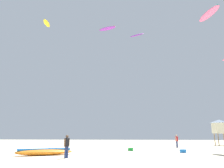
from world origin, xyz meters
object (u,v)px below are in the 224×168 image
object	(u,v)px
kite_grounded_near	(44,152)
kite_aloft_0	(107,29)
person_foreground	(67,144)
person_midground	(177,140)
kite_aloft_1	(209,14)
kite_aloft_2	(137,35)
cooler_box	(183,151)
lifeguard_tower	(220,126)
gear_bag	(131,149)
kite_aloft_5	(47,23)

from	to	relation	value
kite_grounded_near	kite_aloft_0	distance (m)	31.38
person_foreground	person_midground	world-z (taller)	person_foreground
person_midground	kite_aloft_1	distance (m)	18.92
kite_aloft_2	kite_aloft_1	bearing A→B (deg)	-59.67
cooler_box	person_foreground	bearing A→B (deg)	-150.82
kite_aloft_0	kite_aloft_1	bearing A→B (deg)	-34.02
kite_aloft_0	kite_aloft_2	size ratio (longest dim) A/B	1.07
lifeguard_tower	cooler_box	bearing A→B (deg)	-123.37
gear_bag	kite_aloft_5	xyz separation A→B (m)	(-11.04, 1.10, 16.29)
person_foreground	kite_aloft_5	xyz separation A→B (m)	(-6.16, 8.73, 15.46)
kite_grounded_near	lifeguard_tower	world-z (taller)	lifeguard_tower
gear_bag	kite_aloft_2	size ratio (longest dim) A/B	0.15
person_midground	lifeguard_tower	xyz separation A→B (m)	(8.53, 6.32, 2.07)
kite_aloft_1	kite_aloft_5	size ratio (longest dim) A/B	2.22
kite_grounded_near	lifeguard_tower	bearing A→B (deg)	39.64
cooler_box	kite_aloft_0	distance (m)	30.50
person_midground	kite_aloft_2	world-z (taller)	kite_aloft_2
person_foreground	lifeguard_tower	xyz separation A→B (m)	(19.81, 20.54, 2.06)
kite_grounded_near	cooler_box	distance (m)	12.95
cooler_box	kite_aloft_2	size ratio (longest dim) A/B	0.15
cooler_box	gear_bag	bearing A→B (deg)	157.60
gear_bag	kite_aloft_0	distance (m)	28.15
person_midground	kite_aloft_0	distance (m)	26.24
lifeguard_tower	kite_aloft_2	size ratio (longest dim) A/B	1.14
cooler_box	kite_aloft_1	xyz separation A→B (m)	(6.84, 6.76, 18.83)
kite_aloft_0	kite_aloft_2	xyz separation A→B (m)	(6.38, 5.83, 1.17)
lifeguard_tower	kite_aloft_5	size ratio (longest dim) A/B	2.00
kite_aloft_0	gear_bag	bearing A→B (deg)	-74.67
cooler_box	kite_aloft_1	distance (m)	21.15
gear_bag	cooler_box	bearing A→B (deg)	-22.40
kite_grounded_near	gear_bag	size ratio (longest dim) A/B	8.60
kite_grounded_near	cooler_box	bearing A→B (deg)	15.74
kite_grounded_near	kite_aloft_2	distance (m)	37.43
kite_aloft_2	gear_bag	bearing A→B (deg)	-95.61
person_midground	kite_grounded_near	bearing A→B (deg)	-102.22
kite_aloft_2	kite_aloft_5	size ratio (longest dim) A/B	1.76
cooler_box	kite_aloft_1	bearing A→B (deg)	44.64
kite_aloft_1	cooler_box	bearing A→B (deg)	-135.36
kite_aloft_0	kite_aloft_5	distance (m)	17.36
person_midground	cooler_box	distance (m)	8.82
person_foreground	kite_aloft_0	xyz separation A→B (m)	(0.60, 23.22, 22.21)
person_foreground	cooler_box	world-z (taller)	person_foreground
kite_grounded_near	gear_bag	bearing A→B (deg)	37.08
gear_bag	kite_grounded_near	bearing A→B (deg)	-142.92
kite_grounded_near	kite_aloft_1	world-z (taller)	kite_aloft_1
person_midground	lifeguard_tower	size ratio (longest dim) A/B	0.41
person_foreground	gear_bag	xyz separation A→B (m)	(4.88, 7.63, -0.83)
lifeguard_tower	gear_bag	size ratio (longest dim) A/B	7.41
kite_aloft_5	kite_aloft_0	bearing A→B (deg)	64.98
lifeguard_tower	kite_aloft_5	world-z (taller)	kite_aloft_5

